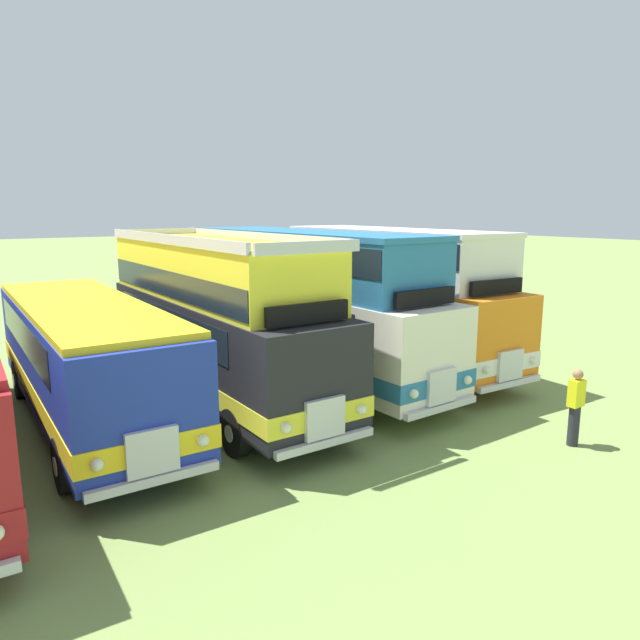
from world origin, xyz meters
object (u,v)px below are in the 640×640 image
Objects in this scene: bus_eighth_in_row at (308,299)px; bus_ninth_in_row at (390,291)px; bus_sixth_in_row at (85,353)px; bus_seventh_in_row at (216,317)px; marshal_person at (575,407)px.

bus_ninth_in_row is at bearing -0.65° from bus_eighth_in_row.
bus_sixth_in_row is 1.01× the size of bus_ninth_in_row.
bus_sixth_in_row is 1.02× the size of bus_seventh_in_row.
bus_eighth_in_row is at bearing 104.39° from marshal_person.
bus_ninth_in_row is (6.48, 0.47, 0.11)m from bus_seventh_in_row.
bus_seventh_in_row is 8.90m from marshal_person.
bus_seventh_in_row is at bearing -6.86° from bus_sixth_in_row.
bus_sixth_in_row is at bearing -178.99° from bus_eighth_in_row.
bus_sixth_in_row is 5.86× the size of marshal_person.
bus_sixth_in_row reaches higher than marshal_person.
bus_ninth_in_row is at bearing 0.45° from bus_sixth_in_row.
bus_ninth_in_row reaches higher than bus_sixth_in_row.
marshal_person is at bearing -99.74° from bus_ninth_in_row.
bus_seventh_in_row reaches higher than bus_eighth_in_row.
bus_eighth_in_row is at bearing 8.85° from bus_seventh_in_row.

